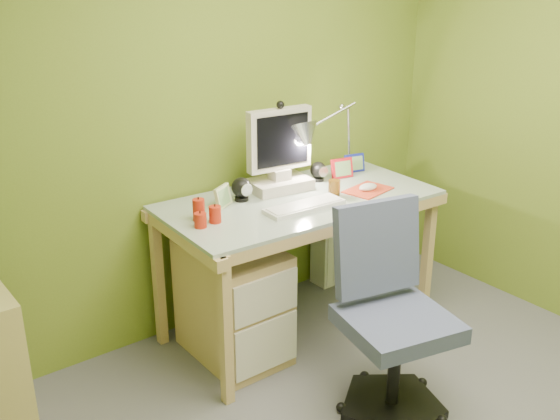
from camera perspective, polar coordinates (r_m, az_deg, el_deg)
wall_back at (r=3.62m, az=-5.85°, el=7.92°), size 3.20×0.01×2.40m
slope_ceiling at (r=1.64m, az=-6.67°, el=15.03°), size 1.10×3.20×1.10m
desk at (r=3.71m, az=1.63°, el=-4.76°), size 1.53×0.81×0.80m
monitor at (r=3.61m, az=-0.07°, el=5.38°), size 0.37×0.24×0.48m
speaker_left at (r=3.50m, az=-3.38°, el=1.84°), size 0.11×0.11×0.13m
speaker_right at (r=3.81m, az=3.35°, el=3.37°), size 0.11×0.11×0.11m
keyboard at (r=3.40m, az=2.14°, el=0.31°), size 0.45×0.16×0.02m
mousepad at (r=3.70m, az=7.66°, el=1.74°), size 0.29×0.23×0.01m
mouse at (r=3.69m, az=7.67°, el=1.99°), size 0.12×0.08×0.04m
amber_tumbler at (r=3.59m, az=4.74°, el=1.95°), size 0.08×0.08×0.08m
candle_cluster at (r=3.22m, az=-6.72°, el=-0.20°), size 0.18×0.16×0.11m
photo_frame_red at (r=3.88m, az=5.41°, el=3.65°), size 0.14×0.05×0.12m
photo_frame_blue at (r=4.00m, az=6.50°, el=4.09°), size 0.13×0.05×0.11m
photo_frame_green at (r=3.42m, az=-4.99°, el=1.18°), size 0.12×0.08×0.11m
desk_lamp at (r=3.88m, az=5.27°, el=7.57°), size 0.63×0.40×0.63m
task_chair at (r=3.06m, az=10.22°, el=-9.46°), size 0.64×0.64×0.96m
radiator at (r=4.38m, az=5.12°, el=-3.74°), size 0.37×0.15×0.37m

